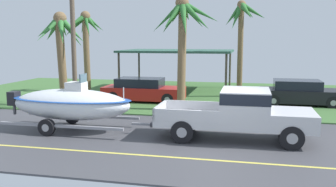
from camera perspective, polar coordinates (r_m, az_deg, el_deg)
The scene contains 11 objects.
ground at distance 21.12m, azimuth 9.44°, elevation -1.50°, with size 36.00×22.00×0.11m.
pickup_truck_towing at distance 13.36m, azimuth 11.74°, elevation -2.82°, with size 5.77×2.05×1.83m.
boat_on_trailer at distance 15.02m, azimuth -14.88°, elevation -1.58°, with size 6.15×2.28×2.26m.
parked_sedan_near at distance 21.36m, azimuth 19.82°, elevation 0.08°, with size 4.36×1.95×1.38m.
parked_sedan_far at distance 21.19m, azimuth -3.92°, elevation 0.50°, with size 4.64×1.82×1.38m.
carport_awning at distance 25.57m, azimuth 1.51°, elevation 6.49°, with size 7.50×5.02×2.85m.
palm_tree_near_right at distance 18.36m, azimuth 2.36°, elevation 10.47°, with size 3.34×3.19×5.69m.
palm_tree_mid at distance 22.84m, azimuth 11.42°, elevation 10.55°, with size 2.59×3.04×5.92m.
palm_tree_far_left at distance 25.69m, azimuth -12.84°, elevation 9.07°, with size 2.66×3.09×5.48m.
palm_tree_far_right at distance 20.32m, azimuth -16.39°, elevation 8.15°, with size 2.85×2.84×5.03m.
utility_pole at distance 19.31m, azimuth -14.53°, elevation 9.00°, with size 0.24×1.80×7.44m.
Camera 1 is at (1.08, -12.40, 3.58)m, focal length 39.20 mm.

